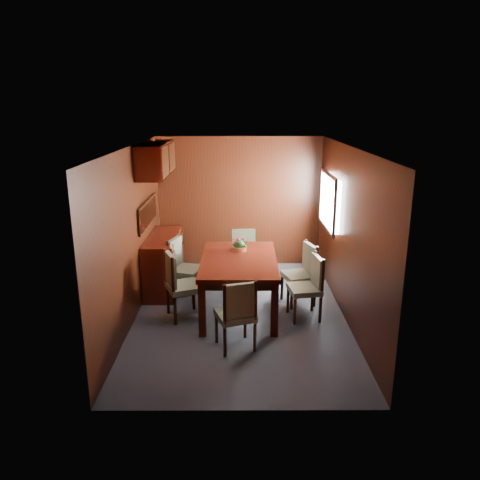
{
  "coord_description": "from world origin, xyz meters",
  "views": [
    {
      "loc": [
        -0.02,
        -6.26,
        2.94
      ],
      "look_at": [
        0.0,
        0.25,
        1.05
      ],
      "focal_mm": 35.0,
      "sensor_mm": 36.0,
      "label": 1
    }
  ],
  "objects_px": {
    "sideboard": "(164,262)",
    "chair_left_near": "(179,282)",
    "dining_table": "(239,266)",
    "chair_head": "(237,311)",
    "flower_centerpiece": "(239,243)",
    "chair_right_near": "(310,283)"
  },
  "relations": [
    {
      "from": "dining_table",
      "to": "flower_centerpiece",
      "type": "relative_size",
      "value": 7.13
    },
    {
      "from": "chair_head",
      "to": "flower_centerpiece",
      "type": "relative_size",
      "value": 3.82
    },
    {
      "from": "sideboard",
      "to": "flower_centerpiece",
      "type": "relative_size",
      "value": 5.73
    },
    {
      "from": "sideboard",
      "to": "chair_head",
      "type": "relative_size",
      "value": 1.5
    },
    {
      "from": "dining_table",
      "to": "chair_left_near",
      "type": "distance_m",
      "value": 0.89
    },
    {
      "from": "dining_table",
      "to": "chair_right_near",
      "type": "distance_m",
      "value": 1.04
    },
    {
      "from": "chair_left_near",
      "to": "chair_head",
      "type": "bearing_deg",
      "value": 19.97
    },
    {
      "from": "chair_head",
      "to": "flower_centerpiece",
      "type": "xyz_separation_m",
      "value": [
        0.03,
        1.53,
        0.41
      ]
    },
    {
      "from": "sideboard",
      "to": "chair_right_near",
      "type": "distance_m",
      "value": 2.49
    },
    {
      "from": "sideboard",
      "to": "dining_table",
      "type": "height_order",
      "value": "sideboard"
    },
    {
      "from": "sideboard",
      "to": "dining_table",
      "type": "xyz_separation_m",
      "value": [
        1.23,
        -0.87,
        0.25
      ]
    },
    {
      "from": "dining_table",
      "to": "chair_left_near",
      "type": "xyz_separation_m",
      "value": [
        -0.84,
        -0.25,
        -0.15
      ]
    },
    {
      "from": "chair_right_near",
      "to": "flower_centerpiece",
      "type": "distance_m",
      "value": 1.23
    },
    {
      "from": "sideboard",
      "to": "dining_table",
      "type": "relative_size",
      "value": 0.8
    },
    {
      "from": "sideboard",
      "to": "chair_left_near",
      "type": "bearing_deg",
      "value": -70.92
    },
    {
      "from": "chair_left_near",
      "to": "flower_centerpiece",
      "type": "bearing_deg",
      "value": 103.7
    },
    {
      "from": "sideboard",
      "to": "chair_left_near",
      "type": "distance_m",
      "value": 1.19
    },
    {
      "from": "chair_right_near",
      "to": "sideboard",
      "type": "bearing_deg",
      "value": 55.07
    },
    {
      "from": "chair_head",
      "to": "flower_centerpiece",
      "type": "bearing_deg",
      "value": 70.58
    },
    {
      "from": "sideboard",
      "to": "chair_head",
      "type": "distance_m",
      "value": 2.37
    },
    {
      "from": "chair_right_near",
      "to": "flower_centerpiece",
      "type": "bearing_deg",
      "value": 50.32
    },
    {
      "from": "dining_table",
      "to": "chair_head",
      "type": "height_order",
      "value": "chair_head"
    }
  ]
}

